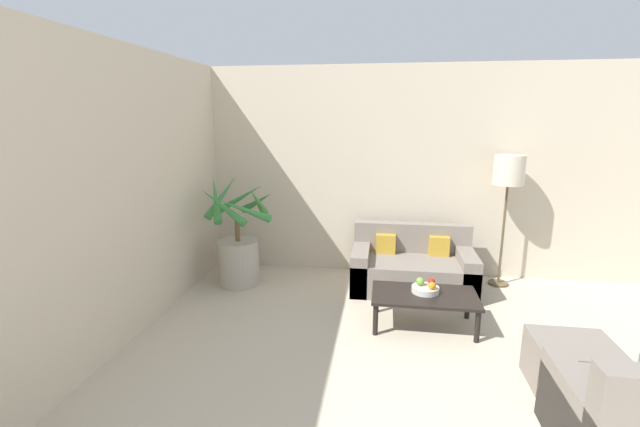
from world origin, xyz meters
name	(u,v)px	position (x,y,z in m)	size (l,w,h in m)	color
wall_back	(442,173)	(0.00, 6.61, 1.35)	(7.67, 0.06, 2.70)	beige
wall_left	(12,230)	(-3.06, 3.29, 1.35)	(0.06, 8.18, 2.70)	beige
potted_palm	(238,248)	(-2.49, 5.85, 0.47)	(0.86, 0.95, 1.36)	#ADA393
sofa_loveseat	(412,268)	(-0.36, 6.02, 0.25)	(1.45, 0.82, 0.75)	gray
floor_lamp	(509,175)	(0.72, 6.31, 1.38)	(0.35, 0.35, 1.62)	brown
coffee_table	(424,298)	(-0.30, 5.04, 0.30)	(1.03, 0.59, 0.34)	black
fruit_bowl	(425,289)	(-0.29, 5.09, 0.37)	(0.27, 0.27, 0.06)	beige
apple_red	(431,281)	(-0.23, 5.15, 0.44)	(0.07, 0.07, 0.07)	red
apple_green	(420,281)	(-0.34, 5.11, 0.44)	(0.08, 0.08, 0.08)	olive
orange_fruit	(432,286)	(-0.23, 5.03, 0.44)	(0.08, 0.08, 0.08)	orange
ottoman	(572,366)	(0.73, 4.16, 0.20)	(0.59, 0.53, 0.39)	gray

